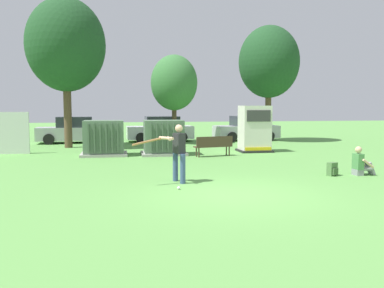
{
  "coord_description": "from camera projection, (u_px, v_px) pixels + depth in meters",
  "views": [
    {
      "loc": [
        -2.81,
        -10.16,
        2.29
      ],
      "look_at": [
        -0.45,
        3.5,
        1.0
      ],
      "focal_mm": 38.43,
      "sensor_mm": 36.0,
      "label": 1
    }
  ],
  "objects": [
    {
      "name": "batter",
      "position": [
        177.0,
        150.0,
        12.22
      ],
      "size": [
        1.59,
        0.82,
        1.74
      ],
      "color": "#384C75",
      "rests_on": "ground"
    },
    {
      "name": "tree_left",
      "position": [
        66.0,
        45.0,
        22.08
      ],
      "size": [
        4.22,
        4.22,
        8.07
      ],
      "color": "brown",
      "rests_on": "ground"
    },
    {
      "name": "tree_center_right",
      "position": [
        269.0,
        62.0,
        26.26
      ],
      "size": [
        3.87,
        3.87,
        7.39
      ],
      "color": "brown",
      "rests_on": "ground"
    },
    {
      "name": "sports_ball",
      "position": [
        179.0,
        188.0,
        11.25
      ],
      "size": [
        0.09,
        0.09,
        0.09
      ],
      "primitive_type": "sphere",
      "color": "white",
      "rests_on": "ground"
    },
    {
      "name": "backpack",
      "position": [
        332.0,
        169.0,
        13.47
      ],
      "size": [
        0.37,
        0.35,
        0.44
      ],
      "color": "#4C723F",
      "rests_on": "ground"
    },
    {
      "name": "transformer_west",
      "position": [
        104.0,
        138.0,
        18.94
      ],
      "size": [
        2.1,
        1.7,
        1.62
      ],
      "color": "#9E9B93",
      "rests_on": "ground"
    },
    {
      "name": "parked_car_left_of_center",
      "position": [
        160.0,
        130.0,
        26.46
      ],
      "size": [
        4.28,
        2.08,
        1.62
      ],
      "color": "silver",
      "rests_on": "ground"
    },
    {
      "name": "parked_car_leftmost",
      "position": [
        73.0,
        131.0,
        25.37
      ],
      "size": [
        4.29,
        2.11,
        1.62
      ],
      "color": "#B2B2B7",
      "rests_on": "ground"
    },
    {
      "name": "parked_car_right_of_center",
      "position": [
        247.0,
        129.0,
        27.25
      ],
      "size": [
        4.34,
        2.21,
        1.62
      ],
      "color": "#B2B2B7",
      "rests_on": "ground"
    },
    {
      "name": "seated_spectator",
      "position": [
        361.0,
        164.0,
        13.58
      ],
      "size": [
        0.73,
        0.56,
        0.96
      ],
      "color": "gray",
      "rests_on": "ground"
    },
    {
      "name": "generator_enclosure",
      "position": [
        255.0,
        129.0,
        20.51
      ],
      "size": [
        1.6,
        1.4,
        2.3
      ],
      "color": "#262626",
      "rests_on": "ground"
    },
    {
      "name": "park_bench",
      "position": [
        214.0,
        145.0,
        18.61
      ],
      "size": [
        1.84,
        0.8,
        0.92
      ],
      "color": "#4C3828",
      "rests_on": "ground"
    },
    {
      "name": "transformer_mid_west",
      "position": [
        164.0,
        138.0,
        19.24
      ],
      "size": [
        2.1,
        1.7,
        1.62
      ],
      "color": "#9E9B93",
      "rests_on": "ground"
    },
    {
      "name": "ground_plane",
      "position": [
        232.0,
        194.0,
        10.66
      ],
      "size": [
        96.0,
        96.0,
        0.0
      ],
      "primitive_type": "plane",
      "color": "#5B9947"
    },
    {
      "name": "tree_center_left",
      "position": [
        174.0,
        83.0,
        24.54
      ],
      "size": [
        2.79,
        2.79,
        5.33
      ],
      "color": "#4C3828",
      "rests_on": "ground"
    }
  ]
}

